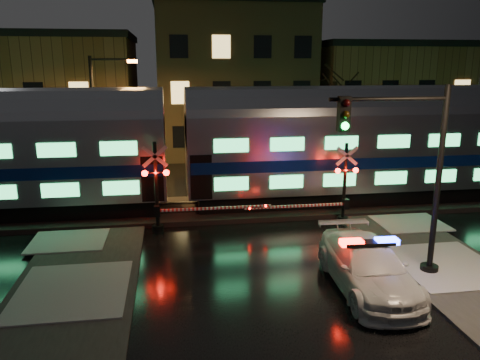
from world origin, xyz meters
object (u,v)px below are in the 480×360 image
police_car (368,267)px  traffic_light (410,179)px  crossing_signal_left (165,196)px  streetlight (99,117)px  crossing_signal_right (337,192)px

police_car → traffic_light: 3.22m
crossing_signal_left → traffic_light: (8.14, -5.67, 1.83)m
police_car → streetlight: 16.86m
crossing_signal_right → crossing_signal_left: (-7.77, 0.01, 0.11)m
crossing_signal_left → crossing_signal_right: bearing=-0.0°
police_car → crossing_signal_right: 6.54m
crossing_signal_right → streetlight: streetlight is taller
crossing_signal_right → traffic_light: 6.00m
police_car → traffic_light: (1.62, 0.71, 2.70)m
crossing_signal_right → streetlight: size_ratio=0.69×
police_car → streetlight: size_ratio=0.72×
streetlight → crossing_signal_right: bearing=-30.8°
crossing_signal_left → traffic_light: traffic_light is taller
traffic_light → police_car: bearing=-144.8°
police_car → streetlight: bearing=129.5°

